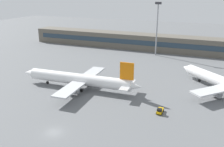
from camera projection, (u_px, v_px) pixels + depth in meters
name	position (u px, v px, depth m)	size (l,w,h in m)	color
ground_plane	(114.00, 81.00, 97.31)	(400.00, 400.00, 0.00)	slate
terminal_building	(151.00, 42.00, 146.49)	(153.79, 12.13, 9.00)	#5B564C
airplane_near	(78.00, 79.00, 89.09)	(46.43, 32.38, 11.47)	white
baggage_tug_yellow	(160.00, 111.00, 71.82)	(1.90, 3.64, 1.75)	#F2B20C
floodlight_tower_west	(157.00, 25.00, 130.78)	(3.20, 0.80, 28.02)	gray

